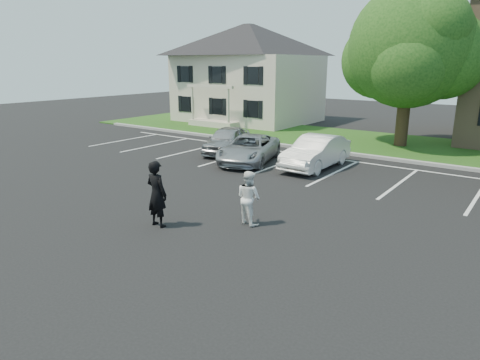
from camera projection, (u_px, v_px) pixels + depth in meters
name	position (u px, v px, depth m)	size (l,w,h in m)	color
ground_plane	(220.00, 229.00, 12.47)	(90.00, 90.00, 0.00)	black
curb	(367.00, 156.00, 21.80)	(40.00, 0.30, 0.15)	gray
grass_strip	(391.00, 145.00, 24.92)	(44.00, 8.00, 0.08)	#194714
stall_lines	(373.00, 173.00, 18.65)	(34.00, 5.36, 0.01)	silver
house	(248.00, 73.00, 34.39)	(10.30, 9.22, 7.60)	beige
tree	(412.00, 50.00, 23.24)	(7.80, 7.20, 8.80)	black
man_black_suit	(157.00, 194.00, 12.43)	(0.72, 0.47, 1.98)	black
man_white_shirt	(249.00, 198.00, 12.67)	(0.79, 0.62, 1.63)	white
car_silver_west	(227.00, 140.00, 22.75)	(1.65, 4.09, 1.39)	#A3A3A7
car_silver_minivan	(249.00, 149.00, 20.65)	(2.15, 4.65, 1.29)	#A1A4AA
car_white_sedan	(316.00, 152.00, 19.50)	(1.55, 4.44, 1.46)	silver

